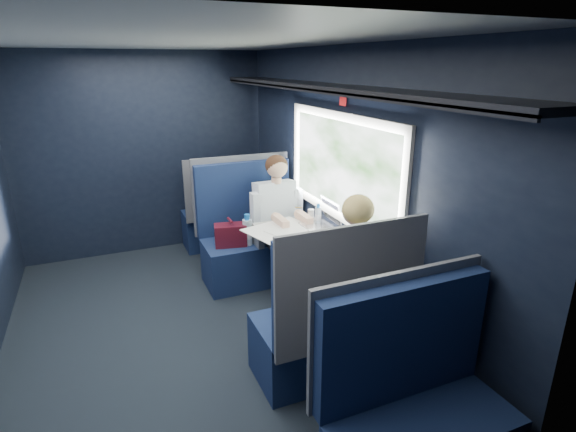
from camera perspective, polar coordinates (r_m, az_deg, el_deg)
name	(u,v)px	position (r m, az deg, el deg)	size (l,w,h in m)	color
ground	(188,339)	(3.94, -12.57, -14.99)	(2.80, 4.20, 0.01)	black
room_shell	(177,162)	(3.36, -13.97, 6.62)	(3.00, 4.40, 2.40)	black
table	(302,245)	(3.89, 1.80, -3.75)	(0.62, 1.00, 0.74)	#54565E
seat_bay_near	(250,240)	(4.67, -4.87, -3.07)	(1.04, 0.62, 1.26)	#0D183A
seat_bay_far	(331,327)	(3.24, 5.44, -13.82)	(1.04, 0.62, 1.26)	#0D183A
seat_row_front	(226,215)	(5.51, -7.85, 0.18)	(1.04, 0.51, 1.16)	#0D183A
seat_row_back	(415,418)	(2.64, 15.82, -23.48)	(1.04, 0.51, 1.16)	#0D183A
man	(279,215)	(4.50, -1.16, 0.18)	(0.53, 0.56, 1.32)	black
woman	(351,270)	(3.32, 8.05, -6.82)	(0.53, 0.56, 1.32)	black
papers	(294,236)	(3.88, 0.79, -2.52)	(0.58, 0.84, 0.01)	white
laptop	(325,220)	(4.08, 4.73, -0.50)	(0.26, 0.35, 0.26)	silver
bottle_small	(318,215)	(4.15, 3.85, 0.11)	(0.06, 0.06, 0.20)	silver
cup	(311,213)	(4.34, 2.94, 0.33)	(0.06, 0.06, 0.08)	white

